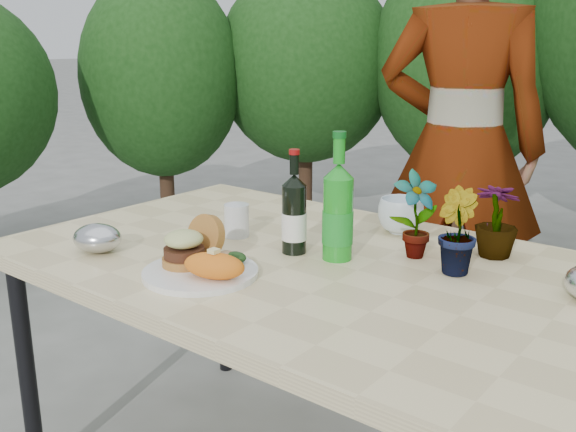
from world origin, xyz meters
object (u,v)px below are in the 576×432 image
Objects in this scene: patio_table at (307,278)px; dinner_plate at (201,273)px; wine_bottle at (294,215)px; person at (460,148)px.

patio_table is 0.30m from dinner_plate.
dinner_plate is 1.00× the size of wine_bottle.
dinner_plate is at bearing 68.52° from person.
wine_bottle is at bearing 76.13° from dinner_plate.
person reaches higher than dinner_plate.
patio_table is 0.90× the size of person.
dinner_plate is at bearing -114.45° from patio_table.
wine_bottle is 0.16× the size of person.
person is at bearing 87.51° from dinner_plate.
wine_bottle reaches higher than patio_table.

